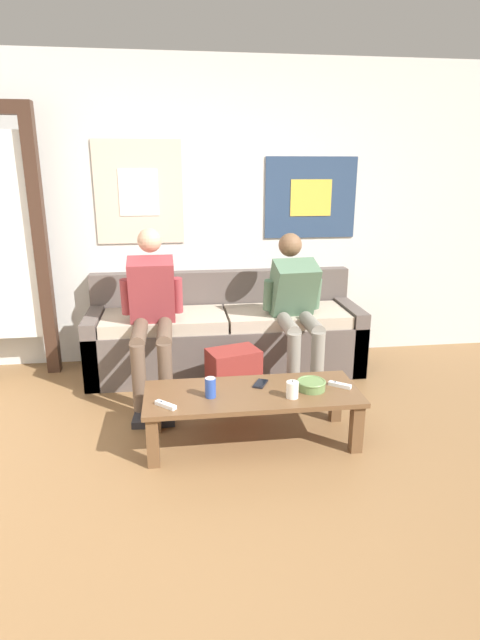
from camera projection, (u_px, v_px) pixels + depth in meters
name	position (u px, v px, depth m)	size (l,w,h in m)	color
ground_plane	(233.00, 526.00, 2.42)	(18.00, 18.00, 0.00)	brown
wall_back	(201.00, 216.00, 4.30)	(10.00, 0.07, 2.55)	silver
couch	(225.00, 336.00, 4.26)	(2.27, 0.72, 0.81)	#564C47
coffee_table	(252.00, 400.00, 3.10)	(1.33, 0.51, 0.34)	brown
person_seated_adult	(152.00, 309.00, 3.70)	(0.47, 0.90, 1.24)	brown
person_seated_teen	(296.00, 304.00, 3.89)	(0.47, 0.89, 1.17)	gray
backpack	(234.00, 378.00, 3.63)	(0.41, 0.35, 0.42)	maroon
ceramic_bowl	(311.00, 384.00, 3.11)	(0.18, 0.18, 0.06)	#607F47
pillar_candle	(292.00, 390.00, 2.99)	(0.07, 0.07, 0.11)	silver
drink_can_blue	(210.00, 388.00, 3.00)	(0.07, 0.07, 0.12)	#28479E
game_controller_near_left	(166.00, 405.00, 2.89)	(0.13, 0.12, 0.03)	white
game_controller_near_right	(340.00, 385.00, 3.15)	(0.14, 0.11, 0.03)	white
cell_phone	(260.00, 384.00, 3.19)	(0.12, 0.15, 0.01)	black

